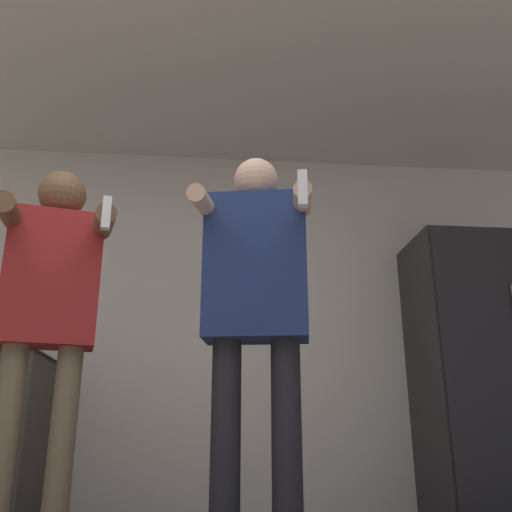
# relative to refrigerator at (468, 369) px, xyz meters

# --- Properties ---
(wall_back) EXTENTS (7.00, 0.06, 2.55)m
(wall_back) POSITION_rel_refrigerator_xyz_m (-2.00, 0.34, 0.37)
(wall_back) COLOR silver
(wall_back) RESTS_ON ground_plane
(ceiling_slab) EXTENTS (7.00, 3.27, 0.05)m
(ceiling_slab) POSITION_rel_refrigerator_xyz_m (-2.00, -1.06, 1.67)
(ceiling_slab) COLOR silver
(ceiling_slab) RESTS_ON wall_back
(refrigerator) EXTENTS (0.63, 0.66, 1.80)m
(refrigerator) POSITION_rel_refrigerator_xyz_m (0.00, 0.00, 0.00)
(refrigerator) COLOR #262628
(refrigerator) RESTS_ON ground_plane
(bottle_dark_rum) EXTENTS (0.07, 0.07, 0.31)m
(bottle_dark_rum) POSITION_rel_refrigerator_xyz_m (-3.01, 0.08, 0.17)
(bottle_dark_rum) COLOR #194723
(bottle_dark_rum) RESTS_ON counter
(person_woman_foreground) EXTENTS (0.52, 0.52, 1.61)m
(person_woman_foreground) POSITION_rel_refrigerator_xyz_m (-1.55, -1.45, 0.07)
(person_woman_foreground) COLOR black
(person_woman_foreground) RESTS_ON ground_plane
(person_man_side) EXTENTS (0.56, 0.60, 1.67)m
(person_man_side) POSITION_rel_refrigerator_xyz_m (-2.45, -1.12, 0.14)
(person_man_side) COLOR #75664C
(person_man_side) RESTS_ON ground_plane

